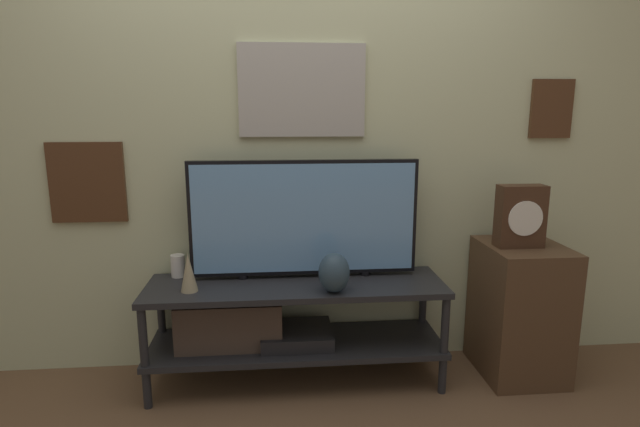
% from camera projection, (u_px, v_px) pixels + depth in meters
% --- Properties ---
extents(ground_plane, '(12.00, 12.00, 0.00)m').
position_uv_depth(ground_plane, '(299.00, 408.00, 2.36)').
color(ground_plane, brown).
extents(wall_back, '(6.40, 0.08, 2.70)m').
position_uv_depth(wall_back, '(292.00, 115.00, 2.59)').
color(wall_back, beige).
rests_on(wall_back, ground_plane).
extents(media_console, '(1.49, 0.43, 0.53)m').
position_uv_depth(media_console, '(272.00, 321.00, 2.53)').
color(media_console, '#232326').
rests_on(media_console, ground_plane).
extents(television, '(1.16, 0.05, 0.61)m').
position_uv_depth(television, '(304.00, 218.00, 2.53)').
color(television, black).
rests_on(television, media_console).
extents(vase_slim_bronze, '(0.08, 0.08, 0.19)m').
position_uv_depth(vase_slim_bronze, '(189.00, 272.00, 2.37)').
color(vase_slim_bronze, tan).
rests_on(vase_slim_bronze, media_console).
extents(vase_urn_stoneware, '(0.15, 0.15, 0.19)m').
position_uv_depth(vase_urn_stoneware, '(334.00, 273.00, 2.36)').
color(vase_urn_stoneware, '#2D4251').
rests_on(vase_urn_stoneware, media_console).
extents(candle_jar, '(0.07, 0.07, 0.12)m').
position_uv_depth(candle_jar, '(178.00, 266.00, 2.59)').
color(candle_jar, silver).
rests_on(candle_jar, media_console).
extents(side_table, '(0.40, 0.46, 0.70)m').
position_uv_depth(side_table, '(519.00, 310.00, 2.62)').
color(side_table, '#513823').
rests_on(side_table, ground_plane).
extents(mantel_clock, '(0.23, 0.11, 0.31)m').
position_uv_depth(mantel_clock, '(520.00, 216.00, 2.50)').
color(mantel_clock, '#422819').
rests_on(mantel_clock, side_table).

